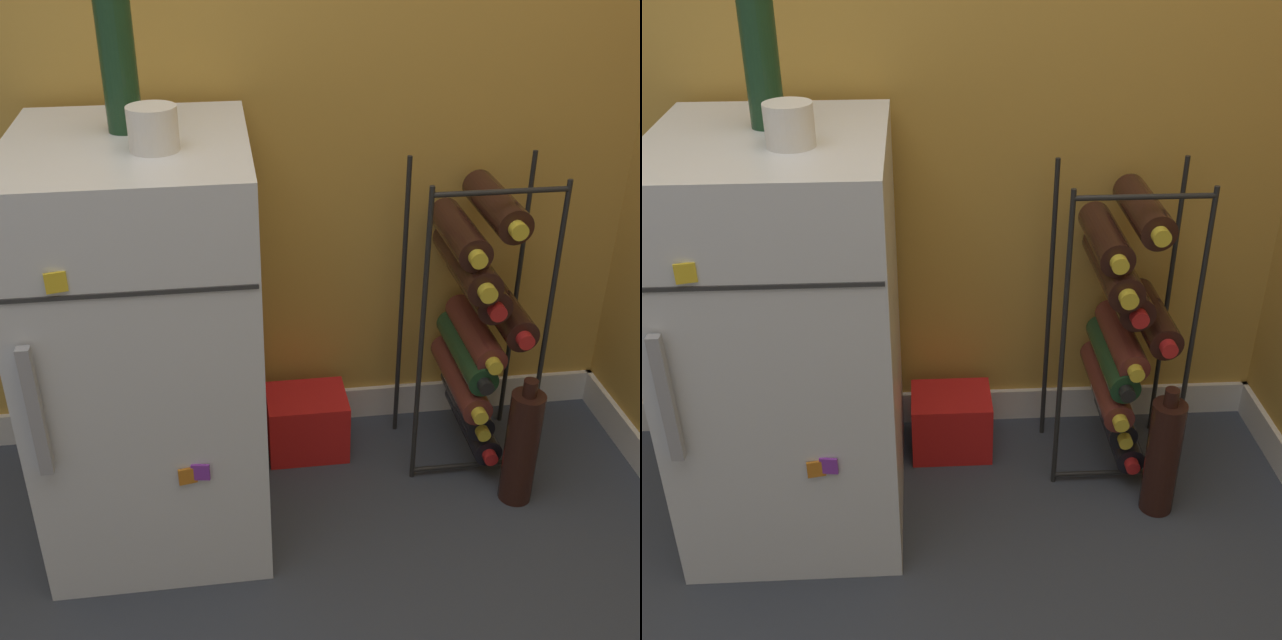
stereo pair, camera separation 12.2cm
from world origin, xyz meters
TOP-DOWN VIEW (x-y plane):
  - ground_plane at (0.00, 0.00)m, footprint 14.00×14.00m
  - mini_fridge at (-0.29, 0.42)m, footprint 0.46×0.56m
  - wine_rack at (0.47, 0.54)m, footprint 0.31×0.33m
  - soda_box at (0.07, 0.59)m, footprint 0.20×0.16m
  - fridge_top_cup at (-0.23, 0.35)m, footprint 0.09×0.09m
  - fridge_top_bottle at (-0.29, 0.48)m, footprint 0.07×0.07m
  - loose_bottle_floor at (0.54, 0.33)m, footprint 0.08×0.08m

SIDE VIEW (x-z plane):
  - ground_plane at x=0.00m, z-range 0.00..0.00m
  - soda_box at x=0.07m, z-range 0.00..0.17m
  - loose_bottle_floor at x=0.54m, z-range -0.02..0.32m
  - wine_rack at x=0.47m, z-range 0.01..0.78m
  - mini_fridge at x=-0.29m, z-range 0.00..0.89m
  - fridge_top_cup at x=-0.23m, z-range 0.89..0.97m
  - fridge_top_bottle at x=-0.29m, z-range 0.88..1.19m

